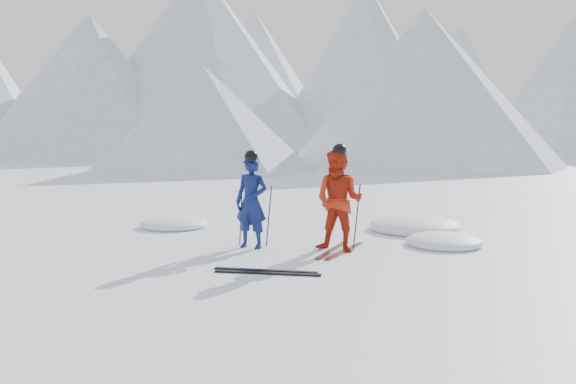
% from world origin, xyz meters
% --- Properties ---
extents(ground, '(160.00, 160.00, 0.00)m').
position_xyz_m(ground, '(0.00, 0.00, 0.00)').
color(ground, white).
rests_on(ground, ground).
extents(skier_blue, '(0.65, 0.44, 1.76)m').
position_xyz_m(skier_blue, '(-2.73, 0.44, 0.88)').
color(skier_blue, '#0D1752').
rests_on(skier_blue, ground).
extents(skier_red, '(0.95, 0.75, 1.89)m').
position_xyz_m(skier_red, '(-1.10, 0.77, 0.95)').
color(skier_red, '#B1240E').
rests_on(skier_red, ground).
extents(pole_blue_left, '(0.12, 0.08, 1.17)m').
position_xyz_m(pole_blue_left, '(-3.03, 0.59, 0.59)').
color(pole_blue_left, black).
rests_on(pole_blue_left, ground).
extents(pole_blue_right, '(0.12, 0.07, 1.17)m').
position_xyz_m(pole_blue_right, '(-2.48, 0.69, 0.59)').
color(pole_blue_right, black).
rests_on(pole_blue_right, ground).
extents(pole_red_left, '(0.13, 0.10, 1.26)m').
position_xyz_m(pole_red_left, '(-1.40, 1.02, 0.63)').
color(pole_red_left, black).
rests_on(pole_red_left, ground).
extents(pole_red_right, '(0.13, 0.09, 1.26)m').
position_xyz_m(pole_red_right, '(-0.80, 0.92, 0.63)').
color(pole_red_right, black).
rests_on(pole_red_right, ground).
extents(ski_worn_left, '(0.10, 1.70, 0.03)m').
position_xyz_m(ski_worn_left, '(-1.22, 0.77, 0.01)').
color(ski_worn_left, black).
rests_on(ski_worn_left, ground).
extents(ski_worn_right, '(0.22, 1.70, 0.03)m').
position_xyz_m(ski_worn_right, '(-0.98, 0.77, 0.01)').
color(ski_worn_right, black).
rests_on(ski_worn_right, ground).
extents(ski_loose_a, '(1.69, 0.41, 0.03)m').
position_xyz_m(ski_loose_a, '(-1.70, -1.20, 0.01)').
color(ski_loose_a, black).
rests_on(ski_loose_a, ground).
extents(ski_loose_b, '(1.68, 0.47, 0.03)m').
position_xyz_m(ski_loose_b, '(-1.60, -1.35, 0.01)').
color(ski_loose_b, black).
rests_on(ski_loose_b, ground).
extents(snow_lumps, '(7.60, 3.44, 0.45)m').
position_xyz_m(snow_lumps, '(-1.30, 2.89, 0.00)').
color(snow_lumps, white).
rests_on(snow_lumps, ground).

